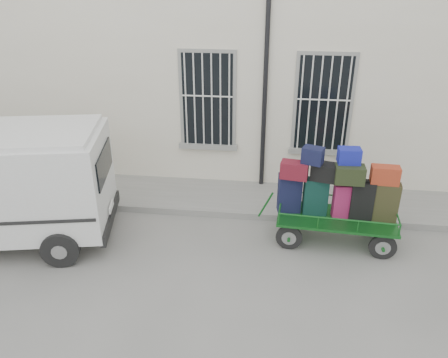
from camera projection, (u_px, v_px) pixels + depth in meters
ground at (206, 252)px, 8.64m from camera, size 80.00×80.00×0.00m
building at (235, 50)px, 12.25m from camera, size 24.00×5.15×6.00m
sidewalk at (221, 197)px, 10.57m from camera, size 24.00×1.70×0.15m
luggage_cart at (337, 197)px, 8.53m from camera, size 2.75×1.20×2.05m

